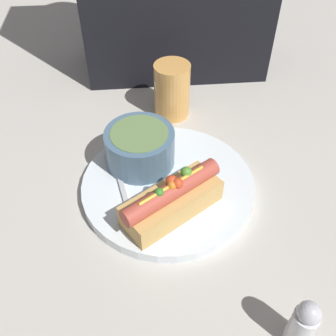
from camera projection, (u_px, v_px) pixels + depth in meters
The scene contains 7 objects.
ground_plane at pixel (168, 189), 0.63m from camera, with size 4.00×4.00×0.00m, color #BCB7AD.
dinner_plate at pixel (168, 186), 0.62m from camera, with size 0.27×0.27×0.02m.
hot_dog at pixel (172, 199), 0.55m from camera, with size 0.16×0.13×0.06m.
soup_bowl at pixel (140, 146), 0.62m from camera, with size 0.11×0.11×0.06m.
spoon at pixel (116, 164), 0.64m from camera, with size 0.05×0.15×0.01m.
drinking_glass at pixel (172, 90), 0.73m from camera, with size 0.07×0.07×0.10m.
salt_shaker at pixel (303, 324), 0.43m from camera, with size 0.03×0.03×0.08m.
Camera 1 is at (-0.04, -0.42, 0.47)m, focal length 42.00 mm.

